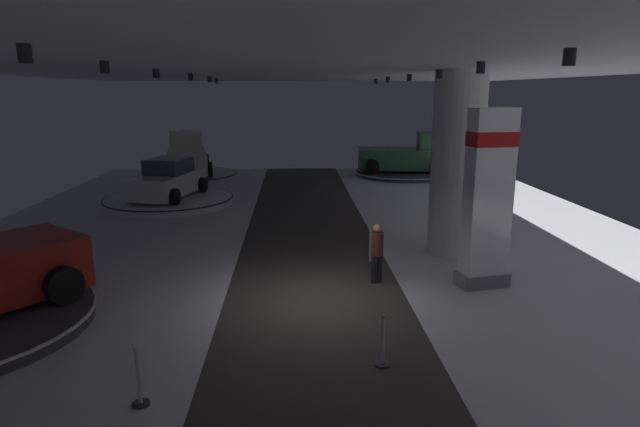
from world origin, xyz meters
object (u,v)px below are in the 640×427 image
at_px(display_platform_deep_left, 188,175).
at_px(pickup_truck_deep_left, 187,156).
at_px(display_platform_deep_right, 403,173).
at_px(pickup_truck_deep_right, 409,156).
at_px(display_car_far_left, 168,180).
at_px(visitor_walking_near, 377,250).
at_px(display_platform_far_left, 169,200).
at_px(brand_sign_pylon, 488,197).
at_px(column_right, 457,164).

bearing_deg(display_platform_deep_left, pickup_truck_deep_left, 101.55).
distance_m(display_platform_deep_right, pickup_truck_deep_right, 1.09).
height_order(display_platform_deep_left, pickup_truck_deep_left, pickup_truck_deep_left).
relative_size(display_car_far_left, pickup_truck_deep_left, 0.80).
bearing_deg(visitor_walking_near, display_platform_deep_left, 114.96).
height_order(display_platform_deep_right, display_platform_far_left, display_platform_far_left).
distance_m(display_platform_deep_right, display_platform_deep_left, 12.65).
bearing_deg(pickup_truck_deep_right, display_platform_deep_left, 179.33).
bearing_deg(visitor_walking_near, brand_sign_pylon, -6.99).
bearing_deg(column_right, display_car_far_left, 143.99).
xyz_separation_m(display_platform_deep_right, pickup_truck_deep_left, (-12.72, 0.43, 1.02)).
distance_m(brand_sign_pylon, display_platform_far_left, 14.88).
height_order(brand_sign_pylon, display_platform_far_left, brand_sign_pylon).
bearing_deg(visitor_walking_near, display_platform_far_left, 126.96).
relative_size(display_platform_deep_left, visitor_walking_near, 3.57).
bearing_deg(visitor_walking_near, pickup_truck_deep_right, 75.26).
relative_size(column_right, pickup_truck_deep_right, 1.00).
xyz_separation_m(display_platform_far_left, visitor_walking_near, (7.65, -10.16, 0.73)).
bearing_deg(display_platform_deep_left, brand_sign_pylon, -58.84).
distance_m(brand_sign_pylon, pickup_truck_deep_right, 18.18).
bearing_deg(display_platform_deep_right, visitor_walking_near, -103.75).
xyz_separation_m(brand_sign_pylon, display_platform_far_left, (-10.33, 10.49, -2.15)).
bearing_deg(brand_sign_pylon, pickup_truck_deep_left, 120.88).
height_order(column_right, brand_sign_pylon, column_right).
bearing_deg(display_platform_far_left, pickup_truck_deep_right, 31.49).
bearing_deg(pickup_truck_deep_left, brand_sign_pylon, -59.12).
bearing_deg(brand_sign_pylon, column_right, 88.06).
distance_m(brand_sign_pylon, display_platform_deep_right, 18.28).
height_order(display_platform_deep_left, visitor_walking_near, visitor_walking_near).
relative_size(display_car_far_left, visitor_walking_near, 2.83).
bearing_deg(display_platform_deep_right, column_right, -95.87).
height_order(column_right, pickup_truck_deep_left, column_right).
xyz_separation_m(display_platform_deep_right, display_platform_deep_left, (-12.65, 0.11, -0.01)).
bearing_deg(display_platform_deep_left, display_platform_deep_right, -0.52).
distance_m(brand_sign_pylon, pickup_truck_deep_left, 21.58).
height_order(display_car_far_left, visitor_walking_near, display_car_far_left).
bearing_deg(display_platform_deep_right, pickup_truck_deep_left, 178.07).
bearing_deg(visitor_walking_near, pickup_truck_deep_left, 114.75).
height_order(display_platform_far_left, visitor_walking_near, visitor_walking_near).
distance_m(column_right, pickup_truck_deep_left, 19.21).
relative_size(brand_sign_pylon, display_platform_far_left, 0.81).
relative_size(column_right, brand_sign_pylon, 1.22).
height_order(pickup_truck_deep_right, pickup_truck_deep_left, pickup_truck_deep_right).
bearing_deg(display_platform_far_left, visitor_walking_near, -53.04).
bearing_deg(pickup_truck_deep_right, visitor_walking_near, -104.74).
relative_size(display_car_far_left, display_platform_deep_left, 0.79).
relative_size(column_right, display_platform_deep_right, 0.97).
relative_size(display_platform_far_left, display_car_far_left, 1.24).
xyz_separation_m(pickup_truck_deep_left, visitor_walking_near, (8.38, -18.17, -0.25)).
distance_m(display_car_far_left, pickup_truck_deep_left, 8.01).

